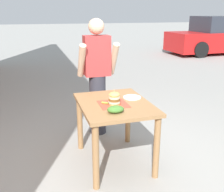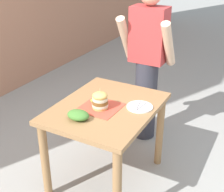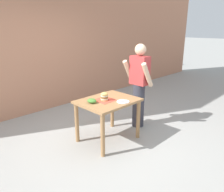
{
  "view_description": "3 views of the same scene",
  "coord_description": "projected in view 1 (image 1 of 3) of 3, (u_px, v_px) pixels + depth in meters",
  "views": [
    {
      "loc": [
        -0.86,
        -2.72,
        1.77
      ],
      "look_at": [
        0.0,
        0.1,
        0.82
      ],
      "focal_mm": 42.0,
      "sensor_mm": 36.0,
      "label": 1
    },
    {
      "loc": [
        1.15,
        -2.02,
        1.99
      ],
      "look_at": [
        0.0,
        0.1,
        0.82
      ],
      "focal_mm": 50.0,
      "sensor_mm": 36.0,
      "label": 2
    },
    {
      "loc": [
        2.61,
        -2.52,
        1.99
      ],
      "look_at": [
        0.0,
        0.1,
        0.82
      ],
      "focal_mm": 35.0,
      "sensor_mm": 36.0,
      "label": 3
    }
  ],
  "objects": [
    {
      "name": "ground_plane",
      "position": [
        114.0,
        161.0,
        3.26
      ],
      "size": [
        80.0,
        80.0,
        0.0
      ],
      "primitive_type": "plane",
      "color": "#9E9E99"
    },
    {
      "name": "patio_table",
      "position": [
        114.0,
        114.0,
        3.06
      ],
      "size": [
        0.8,
        1.01,
        0.77
      ],
      "color": "#9E7247",
      "rests_on": "ground"
    },
    {
      "name": "serving_paper",
      "position": [
        113.0,
        104.0,
        2.97
      ],
      "size": [
        0.33,
        0.33,
        0.0
      ],
      "primitive_type": "cube",
      "rotation": [
        0.0,
        0.0,
        -0.02
      ],
      "color": "#D64C38",
      "rests_on": "patio_table"
    },
    {
      "name": "sandwich",
      "position": [
        114.0,
        98.0,
        2.93
      ],
      "size": [
        0.14,
        0.14,
        0.18
      ],
      "color": "#E5B25B",
      "rests_on": "serving_paper"
    },
    {
      "name": "pickle_spear",
      "position": [
        105.0,
        103.0,
        2.97
      ],
      "size": [
        0.07,
        0.07,
        0.02
      ],
      "primitive_type": "cylinder",
      "rotation": [
        0.0,
        1.57,
        2.44
      ],
      "color": "#8EA83D",
      "rests_on": "serving_paper"
    },
    {
      "name": "side_plate_with_forks",
      "position": [
        132.0,
        97.0,
        3.19
      ],
      "size": [
        0.22,
        0.22,
        0.02
      ],
      "color": "white",
      "rests_on": "patio_table"
    },
    {
      "name": "side_salad",
      "position": [
        116.0,
        109.0,
        2.72
      ],
      "size": [
        0.18,
        0.14,
        0.07
      ],
      "primitive_type": "ellipsoid",
      "color": "#477F33",
      "rests_on": "patio_table"
    },
    {
      "name": "diner_across_table",
      "position": [
        97.0,
        76.0,
        3.77
      ],
      "size": [
        0.55,
        0.35,
        1.69
      ],
      "color": "#33333D",
      "rests_on": "ground"
    },
    {
      "name": "parked_car_mid_block",
      "position": [
        216.0,
        37.0,
        11.53
      ],
      "size": [
        4.21,
        1.86,
        1.6
      ],
      "color": "red",
      "rests_on": "ground"
    }
  ]
}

